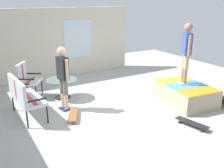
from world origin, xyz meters
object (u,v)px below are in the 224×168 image
Objects in this scene: patio_chair_near_house at (26,77)px; skateboard_by_bench at (73,114)px; person_watching at (63,74)px; person_skater at (186,50)px; skateboard_spare at (192,123)px; patio_bench at (23,94)px; skate_ramp at (186,93)px; patio_table at (62,85)px.

patio_chair_near_house is 2.15m from skateboard_by_bench.
patio_chair_near_house is at bearing 17.59° from skateboard_by_bench.
person_skater is at bearing -110.54° from person_watching.
skateboard_by_bench and skateboard_spare have the same top height.
skate_ramp is at bearing -107.05° from patio_bench.
patio_bench is 1.08m from person_watching.
patio_bench is 1.45m from patio_chair_near_house.
patio_bench is at bearing 164.70° from patio_chair_near_house.
skateboard_spare is (-2.37, -2.18, -0.89)m from person_watching.
person_watching is 3.33m from skateboard_spare.
skate_ramp is 2.21× the size of patio_table.
person_watching reaches higher than patio_table.
patio_chair_near_house reaches higher than skate_ramp.
skate_ramp is 4.33m from patio_bench.
patio_table is 3.75m from skateboard_spare.
patio_chair_near_house is 0.61× the size of person_skater.
patio_bench is 1.43× the size of patio_table.
skateboard_by_bench is (-1.39, 0.23, -0.32)m from patio_table.
skate_ramp reaches higher than skateboard_by_bench.
patio_bench is at bearing 72.95° from skate_ramp.
patio_table reaches higher than skate_ramp.
person_watching reaches higher than skate_ramp.
person_watching is at bearing -91.22° from patio_bench.
person_watching is 3.32m from person_skater.
patio_bench is at bearing 53.22° from skateboard_spare.
person_watching is 1.00× the size of person_skater.
patio_chair_near_house is at bearing 55.27° from person_skater.
patio_table reaches higher than skateboard_spare.
person_watching is (1.24, 3.11, 0.71)m from skate_ramp.
skateboard_spare is at bearing 143.69° from person_skater.
patio_bench is 1.29m from skateboard_by_bench.
person_skater is (-2.57, -3.70, 0.88)m from patio_chair_near_house.
person_watching is 2.02× the size of skateboard_spare.
skate_ramp reaches higher than skateboard_spare.
skateboard_by_bench is at bearing -120.29° from patio_bench.
patio_chair_near_house is 4.74m from skateboard_spare.
person_watching reaches higher than skateboard_by_bench.
person_watching reaches higher than patio_bench.
person_skater reaches higher than patio_bench.
skateboard_spare is at bearing -129.47° from skateboard_by_bench.
skate_ramp is at bearing -39.73° from skateboard_spare.
person_skater reaches higher than patio_table.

